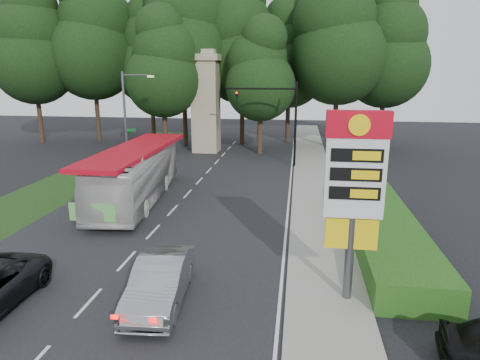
# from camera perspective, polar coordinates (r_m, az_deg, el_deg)

# --- Properties ---
(ground) EXTENTS (120.00, 120.00, 0.00)m
(ground) POSITION_cam_1_polar(r_m,az_deg,el_deg) (16.49, -20.33, -16.04)
(ground) COLOR black
(ground) RESTS_ON ground
(road_surface) EXTENTS (14.00, 80.00, 0.02)m
(road_surface) POSITION_cam_1_polar(r_m,az_deg,el_deg) (26.70, -8.36, -3.38)
(road_surface) COLOR black
(road_surface) RESTS_ON ground
(sidewalk_right) EXTENTS (3.00, 80.00, 0.12)m
(sidewalk_right) POSITION_cam_1_polar(r_m,az_deg,el_deg) (25.71, 10.21, -4.04)
(sidewalk_right) COLOR gray
(sidewalk_right) RESTS_ON ground
(grass_verge_left) EXTENTS (5.00, 50.00, 0.02)m
(grass_verge_left) POSITION_cam_1_polar(r_m,az_deg,el_deg) (35.63, -20.50, 0.38)
(grass_verge_left) COLOR #193814
(grass_verge_left) RESTS_ON ground
(hedge) EXTENTS (3.00, 14.00, 1.20)m
(hedge) POSITION_cam_1_polar(r_m,az_deg,el_deg) (22.13, 18.48, -6.18)
(hedge) COLOR #214D14
(hedge) RESTS_ON ground
(gas_station_pylon) EXTENTS (2.10, 0.45, 6.85)m
(gas_station_pylon) POSITION_cam_1_polar(r_m,az_deg,el_deg) (14.96, 15.03, -0.25)
(gas_station_pylon) COLOR #59595E
(gas_station_pylon) RESTS_ON ground
(traffic_signal_mast) EXTENTS (6.10, 0.35, 7.20)m
(traffic_signal_mast) POSITION_cam_1_polar(r_m,az_deg,el_deg) (36.57, 5.37, 9.00)
(traffic_signal_mast) COLOR black
(traffic_signal_mast) RESTS_ON ground
(streetlight_signs) EXTENTS (2.75, 0.98, 8.00)m
(streetlight_signs) POSITION_cam_1_polar(r_m,az_deg,el_deg) (37.40, -14.78, 8.35)
(streetlight_signs) COLOR #59595E
(streetlight_signs) RESTS_ON ground
(monument) EXTENTS (3.00, 3.00, 10.05)m
(monument) POSITION_cam_1_polar(r_m,az_deg,el_deg) (43.48, -4.58, 10.45)
(monument) COLOR gray
(monument) RESTS_ON ground
(tree_far_west) EXTENTS (8.96, 8.96, 17.60)m
(tree_far_west) POSITION_cam_1_polar(r_m,az_deg,el_deg) (54.05, -26.03, 15.80)
(tree_far_west) COLOR #2D2116
(tree_far_west) RESTS_ON ground
(tree_west_mid) EXTENTS (9.80, 9.80, 19.25)m
(tree_west_mid) POSITION_cam_1_polar(r_m,az_deg,el_deg) (52.89, -19.23, 17.58)
(tree_west_mid) COLOR #2D2116
(tree_west_mid) RESTS_ON ground
(tree_west_near) EXTENTS (8.40, 8.40, 16.50)m
(tree_west_near) POSITION_cam_1_polar(r_m,az_deg,el_deg) (52.34, -11.93, 16.26)
(tree_west_near) COLOR #2D2116
(tree_west_near) RESTS_ON ground
(tree_center_left) EXTENTS (10.08, 10.08, 19.80)m
(tree_center_left) POSITION_cam_1_polar(r_m,az_deg,el_deg) (47.16, -7.71, 19.10)
(tree_center_left) COLOR #2D2116
(tree_center_left) RESTS_ON ground
(tree_center_right) EXTENTS (9.24, 9.24, 18.15)m
(tree_center_right) POSITION_cam_1_polar(r_m,az_deg,el_deg) (47.87, 0.30, 17.95)
(tree_center_right) COLOR #2D2116
(tree_center_right) RESTS_ON ground
(tree_east_near) EXTENTS (8.12, 8.12, 15.95)m
(tree_east_near) POSITION_cam_1_polar(r_m,az_deg,el_deg) (49.42, 6.61, 16.20)
(tree_east_near) COLOR #2D2116
(tree_east_near) RESTS_ON ground
(tree_east_mid) EXTENTS (9.52, 9.52, 18.70)m
(tree_east_mid) POSITION_cam_1_polar(r_m,az_deg,el_deg) (45.64, 13.16, 18.18)
(tree_east_mid) COLOR #2D2116
(tree_east_mid) RESTS_ON ground
(tree_far_east) EXTENTS (8.68, 8.68, 17.05)m
(tree_far_east) POSITION_cam_1_polar(r_m,az_deg,el_deg) (48.23, 19.04, 16.37)
(tree_far_east) COLOR #2D2116
(tree_far_east) RESTS_ON ground
(tree_monument_left) EXTENTS (7.28, 7.28, 14.30)m
(tree_monument_left) POSITION_cam_1_polar(r_m,az_deg,el_deg) (43.45, -10.31, 14.99)
(tree_monument_left) COLOR #2D2116
(tree_monument_left) RESTS_ON ground
(tree_monument_right) EXTENTS (6.72, 6.72, 13.20)m
(tree_monument_right) POSITION_cam_1_polar(r_m,az_deg,el_deg) (42.04, 2.77, 14.31)
(tree_monument_right) COLOR #2D2116
(tree_monument_right) RESTS_ON ground
(transit_bus) EXTENTS (4.12, 12.50, 3.42)m
(transit_bus) POSITION_cam_1_polar(r_m,az_deg,el_deg) (27.74, -13.68, 0.69)
(transit_bus) COLOR silver
(transit_bus) RESTS_ON ground
(sedan_silver) EXTENTS (2.12, 5.07, 1.63)m
(sedan_silver) POSITION_cam_1_polar(r_m,az_deg,el_deg) (15.92, -10.61, -13.12)
(sedan_silver) COLOR #95969C
(sedan_silver) RESTS_ON ground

